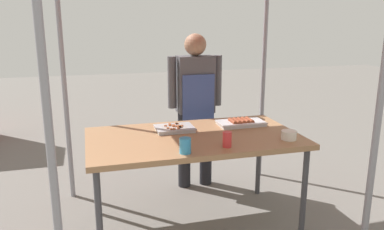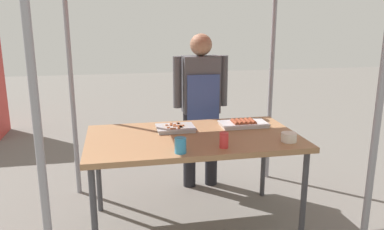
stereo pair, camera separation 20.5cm
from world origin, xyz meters
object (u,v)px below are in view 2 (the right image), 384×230
(tray_grilled_sausages, at_px, (243,124))
(vendor_woman, at_px, (201,100))
(stall_table, at_px, (193,142))
(condiment_bowl, at_px, (289,137))
(tray_meat_skewers, at_px, (175,128))
(drink_cup_near_edge, at_px, (224,140))
(drink_cup_by_wok, at_px, (180,145))

(tray_grilled_sausages, relative_size, vendor_woman, 0.26)
(stall_table, xyz_separation_m, condiment_bowl, (0.65, -0.28, 0.09))
(tray_grilled_sausages, relative_size, condiment_bowl, 3.46)
(stall_table, height_order, tray_meat_skewers, tray_meat_skewers)
(stall_table, height_order, drink_cup_near_edge, drink_cup_near_edge)
(tray_meat_skewers, bearing_deg, stall_table, -57.65)
(drink_cup_by_wok, bearing_deg, condiment_bowl, 5.95)
(stall_table, bearing_deg, tray_meat_skewers, 122.35)
(drink_cup_near_edge, relative_size, vendor_woman, 0.07)
(tray_grilled_sausages, bearing_deg, tray_meat_skewers, -179.17)
(condiment_bowl, relative_size, vendor_woman, 0.08)
(drink_cup_near_edge, height_order, vendor_woman, vendor_woman)
(tray_meat_skewers, xyz_separation_m, vendor_woman, (0.33, 0.56, 0.10))
(tray_meat_skewers, height_order, vendor_woman, vendor_woman)
(drink_cup_by_wok, xyz_separation_m, vendor_woman, (0.38, 1.10, 0.07))
(tray_meat_skewers, relative_size, condiment_bowl, 2.70)
(condiment_bowl, distance_m, drink_cup_by_wok, 0.81)
(tray_grilled_sausages, relative_size, drink_cup_by_wok, 3.70)
(condiment_bowl, height_order, vendor_woman, vendor_woman)
(drink_cup_near_edge, bearing_deg, tray_grilled_sausages, 58.02)
(stall_table, distance_m, drink_cup_by_wok, 0.41)
(stall_table, relative_size, vendor_woman, 1.08)
(drink_cup_by_wok, bearing_deg, stall_table, 66.04)
(stall_table, xyz_separation_m, drink_cup_near_edge, (0.15, -0.32, 0.11))
(tray_meat_skewers, bearing_deg, tray_grilled_sausages, 0.83)
(tray_grilled_sausages, relative_size, tray_meat_skewers, 1.28)
(vendor_woman, bearing_deg, drink_cup_by_wok, 70.72)
(drink_cup_by_wok, height_order, vendor_woman, vendor_woman)
(drink_cup_near_edge, bearing_deg, condiment_bowl, 4.39)
(stall_table, bearing_deg, tray_grilled_sausages, 21.51)
(stall_table, height_order, vendor_woman, vendor_woman)
(condiment_bowl, bearing_deg, vendor_woman, 112.79)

